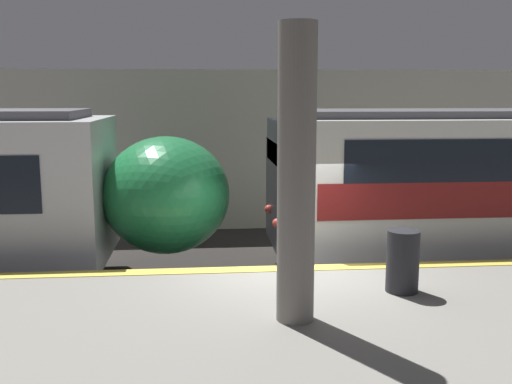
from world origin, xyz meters
name	(u,v)px	position (x,y,z in m)	size (l,w,h in m)	color
ground_plane	(289,327)	(0.00, 0.00, 0.00)	(120.00, 120.00, 0.00)	#282623
platform	(324,377)	(0.00, -2.74, 0.50)	(40.00, 5.48, 1.01)	gray
station_rear_barrier	(251,150)	(0.00, 7.12, 2.15)	(50.00, 0.15, 4.30)	#B2AD9E
support_pillar_near	(296,176)	(-0.26, -2.23, 2.74)	(0.44, 0.44, 3.46)	slate
trash_bin	(403,261)	(1.35, -1.35, 1.43)	(0.44, 0.44, 0.85)	#232328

